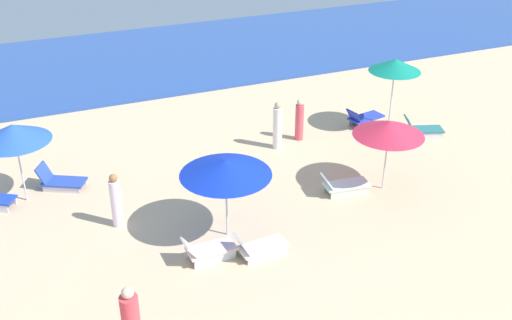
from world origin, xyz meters
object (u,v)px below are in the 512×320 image
Objects in this scene: lounge_chair_2_0 at (259,247)px; beachgoer_3 at (116,201)px; umbrella_4 at (395,65)px; umbrella_5 at (13,133)px; lounge_chair_5_0 at (60,181)px; lounge_chair_2_1 at (208,250)px; beachgoer_0 at (278,126)px; lounge_chair_4_0 at (364,118)px; beachgoer_1 at (299,120)px; lounge_chair_0_0 at (344,185)px; umbrella_0 at (389,128)px; lounge_chair_4_1 at (422,129)px; umbrella_2 at (226,167)px.

lounge_chair_2_0 is 0.87× the size of beachgoer_3.
umbrella_4 is 12.76m from umbrella_5.
lounge_chair_5_0 is (1.03, 0.34, -1.97)m from umbrella_5.
lounge_chair_2_1 is 6.70m from beachgoer_0.
lounge_chair_2_1 is at bearing -114.16° from beachgoer_3.
beachgoer_1 reaches higher than lounge_chair_4_0.
beachgoer_0 is at bearing 15.95° from lounge_chair_0_0.
lounge_chair_2_0 is 0.52× the size of umbrella_4.
beachgoer_0 reaches higher than lounge_chair_0_0.
umbrella_5 is 9.50m from beachgoer_1.
beachgoer_0 is at bearing 115.82° from umbrella_0.
lounge_chair_2_1 is 10.20m from umbrella_4.
lounge_chair_2_0 is 7.02m from lounge_chair_5_0.
lounge_chair_5_0 is at bearing 53.62° from beachgoer_3.
lounge_chair_4_0 reaches higher than lounge_chair_2_1.
beachgoer_1 is at bearing -37.70° from beachgoer_3.
beachgoer_1 is at bearing 82.56° from lounge_chair_4_0.
lounge_chair_0_0 is 5.16m from lounge_chair_4_1.
umbrella_5 is 1.62× the size of lounge_chair_5_0.
umbrella_0 is 1.49× the size of lounge_chair_4_1.
lounge_chair_5_0 reaches higher than lounge_chair_2_1.
umbrella_0 reaches higher than lounge_chair_4_0.
lounge_chair_2_1 is at bearing 71.03° from lounge_chair_2_0.
lounge_chair_5_0 is (-4.30, 5.55, 0.01)m from lounge_chair_2_0.
beachgoer_0 is at bearing 1.71° from umbrella_5.
lounge_chair_0_0 is 0.61× the size of umbrella_5.
umbrella_2 is 1.60× the size of lounge_chair_4_1.
lounge_chair_0_0 is 9.74m from umbrella_5.
beachgoer_1 is (4.03, 5.78, 0.49)m from lounge_chair_2_0.
lounge_chair_4_1 is at bearing 37.78° from umbrella_0.
umbrella_4 reaches higher than lounge_chair_5_0.
beachgoer_0 is (-1.84, 3.80, -1.22)m from umbrella_0.
lounge_chair_2_1 is 0.89× the size of lounge_chair_4_0.
lounge_chair_4_0 is (6.82, 5.94, 0.03)m from lounge_chair_2_0.
lounge_chair_2_1 is at bearing 131.58° from lounge_chair_4_1.
umbrella_5 reaches higher than lounge_chair_4_1.
lounge_chair_5_0 is (-11.13, -0.38, -0.02)m from lounge_chair_4_0.
beachgoer_1 reaches higher than lounge_chair_2_1.
lounge_chair_5_0 is (-11.72, 0.36, -2.25)m from umbrella_4.
umbrella_5 reaches higher than lounge_chair_0_0.
lounge_chair_0_0 is 1.08× the size of lounge_chair_2_0.
lounge_chair_2_1 is at bearing -13.58° from beachgoer_1.
umbrella_0 is 4.38m from umbrella_4.
lounge_chair_4_1 is at bearing -50.38° from umbrella_4.
beachgoer_1 reaches higher than lounge_chair_2_0.
lounge_chair_4_1 is (8.64, 3.05, -1.80)m from umbrella_2.
beachgoer_0 is (3.03, 5.46, 0.58)m from lounge_chair_2_0.
umbrella_0 is at bearing -81.15° from beachgoer_0.
umbrella_2 is at bearing -91.82° from beachgoer_3.
lounge_chair_2_1 is at bearing 113.94° from lounge_chair_4_0.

